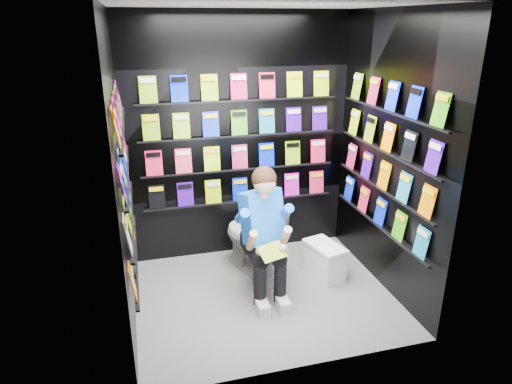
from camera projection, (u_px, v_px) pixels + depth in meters
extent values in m
plane|color=slate|center=(264.00, 296.00, 4.39)|extent=(2.40, 2.40, 0.00)
plane|color=white|center=(266.00, 4.00, 3.48)|extent=(2.40, 2.40, 0.00)
cube|color=black|center=(239.00, 140.00, 4.84)|extent=(2.40, 0.04, 2.60)
cube|color=black|center=(307.00, 210.00, 3.03)|extent=(2.40, 0.04, 2.60)
cube|color=black|center=(121.00, 179.00, 3.64)|extent=(0.04, 2.00, 2.60)
cube|color=black|center=(389.00, 157.00, 4.23)|extent=(0.04, 2.00, 2.60)
imported|color=white|center=(252.00, 238.00, 4.74)|extent=(0.64, 0.85, 0.73)
cube|color=white|center=(324.00, 262.00, 4.68)|extent=(0.33, 0.48, 0.32)
cube|color=white|center=(325.00, 246.00, 4.62)|extent=(0.36, 0.50, 0.03)
cube|color=green|center=(272.00, 252.00, 4.01)|extent=(0.28, 0.22, 0.10)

